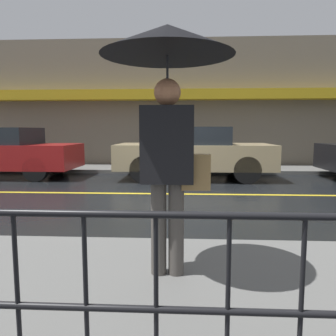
% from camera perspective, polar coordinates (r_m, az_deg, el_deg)
% --- Properties ---
extents(ground_plane, '(80.00, 80.00, 0.00)m').
position_cam_1_polar(ground_plane, '(7.04, -0.92, -4.53)').
color(ground_plane, black).
extents(sidewalk_near, '(28.00, 2.43, 0.11)m').
position_cam_1_polar(sidewalk_near, '(2.81, -7.62, -21.02)').
color(sidewalk_near, '#60605E').
rests_on(sidewalk_near, ground_plane).
extents(sidewalk_far, '(28.00, 1.83, 0.11)m').
position_cam_1_polar(sidewalk_far, '(11.13, 0.55, -0.13)').
color(sidewalk_far, '#60605E').
rests_on(sidewalk_far, ground_plane).
extents(lane_marking, '(25.20, 0.12, 0.01)m').
position_cam_1_polar(lane_marking, '(7.04, -0.92, -4.50)').
color(lane_marking, gold).
rests_on(lane_marking, ground_plane).
extents(building_storefront, '(28.00, 0.85, 4.61)m').
position_cam_1_polar(building_storefront, '(12.12, 0.78, 11.18)').
color(building_storefront, '#706656').
rests_on(building_storefront, ground_plane).
extents(railing_foreground, '(12.00, 0.04, 0.87)m').
position_cam_1_polar(railing_foreground, '(1.71, -14.20, -17.62)').
color(railing_foreground, black).
rests_on(railing_foreground, sidewalk_near).
extents(pedestrian, '(1.09, 1.09, 2.09)m').
position_cam_1_polar(pedestrian, '(2.77, -0.00, 15.61)').
color(pedestrian, '#4C4742').
rests_on(pedestrian, sidewalk_near).
extents(car_red, '(4.29, 1.75, 1.43)m').
position_cam_1_polar(car_red, '(10.64, -27.11, 2.53)').
color(car_red, maroon).
rests_on(car_red, ground_plane).
extents(car_tan, '(4.28, 1.87, 1.45)m').
position_cam_1_polar(car_tan, '(9.20, 4.31, 2.82)').
color(car_tan, tan).
rests_on(car_tan, ground_plane).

